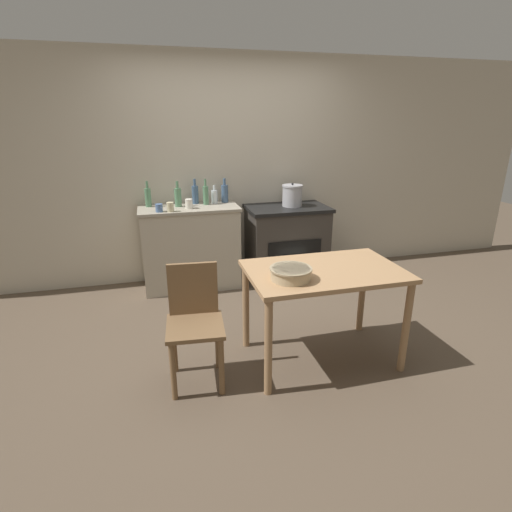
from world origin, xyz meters
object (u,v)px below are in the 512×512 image
(mixing_bowl_large, at_px, (291,273))
(cup_mid_right, at_px, (170,207))
(chair, at_px, (195,320))
(bottle_mid_left, at_px, (148,197))
(cup_right, at_px, (189,204))
(work_table, at_px, (324,282))
(stock_pot, at_px, (292,196))
(stove, at_px, (286,242))
(bottle_center_left, at_px, (178,197))
(cup_far_right, at_px, (159,208))
(bottle_left, at_px, (206,195))
(bottle_center, at_px, (195,194))
(bottle_center_right, at_px, (225,193))
(flour_sack, at_px, (301,275))
(bottle_far_left, at_px, (214,196))

(mixing_bowl_large, height_order, cup_mid_right, cup_mid_right)
(chair, relative_size, bottle_mid_left, 3.13)
(bottle_mid_left, relative_size, cup_right, 2.72)
(work_table, bearing_deg, stock_pot, 78.17)
(stove, distance_m, mixing_bowl_large, 2.01)
(bottle_center_left, bearing_deg, cup_right, -53.24)
(stove, height_order, mixing_bowl_large, stove)
(cup_mid_right, distance_m, cup_far_right, 0.11)
(bottle_left, relative_size, bottle_center, 1.02)
(bottle_mid_left, relative_size, bottle_center_right, 1.02)
(flour_sack, height_order, bottle_center_left, bottle_center_left)
(chair, height_order, bottle_left, bottle_left)
(stock_pot, xyz_separation_m, bottle_mid_left, (-1.62, 0.13, 0.04))
(stove, distance_m, bottle_mid_left, 1.68)
(cup_far_right, bearing_deg, bottle_center_left, 45.89)
(cup_mid_right, height_order, cup_right, cup_right)
(stove, relative_size, cup_far_right, 11.34)
(chair, relative_size, bottle_center, 3.12)
(cup_far_right, bearing_deg, bottle_left, 25.27)
(work_table, relative_size, cup_right, 11.47)
(bottle_center, distance_m, cup_far_right, 0.53)
(stove, distance_m, bottle_center_right, 0.94)
(bottle_mid_left, height_order, cup_right, bottle_mid_left)
(flour_sack, distance_m, bottle_center_left, 1.61)
(chair, bearing_deg, cup_right, 89.65)
(work_table, distance_m, bottle_far_left, 1.98)
(flour_sack, relative_size, cup_far_right, 4.53)
(stock_pot, xyz_separation_m, bottle_center_right, (-0.77, 0.15, 0.04))
(bottle_left, height_order, cup_far_right, bottle_left)
(bottle_mid_left, distance_m, bottle_center, 0.52)
(bottle_left, distance_m, bottle_center_left, 0.31)
(bottle_center, xyz_separation_m, cup_far_right, (-0.41, -0.33, -0.07))
(bottle_mid_left, height_order, bottle_center_right, bottle_mid_left)
(work_table, height_order, chair, chair)
(mixing_bowl_large, xyz_separation_m, cup_mid_right, (-0.72, 1.69, 0.16))
(stove, distance_m, cup_right, 1.27)
(bottle_center_right, xyz_separation_m, cup_right, (-0.44, -0.24, -0.05))
(cup_mid_right, bearing_deg, bottle_left, 33.04)
(chair, bearing_deg, cup_mid_right, 96.68)
(cup_right, bearing_deg, bottle_left, 38.09)
(mixing_bowl_large, xyz_separation_m, cup_far_right, (-0.83, 1.71, 0.15))
(stove, distance_m, chair, 2.18)
(chair, height_order, bottle_center_right, bottle_center_right)
(bottle_left, bearing_deg, cup_far_right, -154.73)
(cup_right, bearing_deg, flour_sack, -17.46)
(bottle_center, height_order, cup_mid_right, bottle_center)
(work_table, bearing_deg, cup_right, 116.58)
(bottle_center_left, bearing_deg, stove, -2.87)
(flour_sack, relative_size, mixing_bowl_large, 1.25)
(bottle_center_left, bearing_deg, mixing_bowl_large, -72.23)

